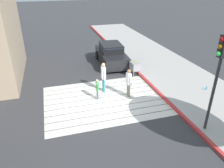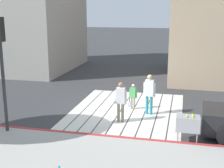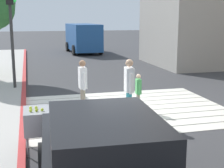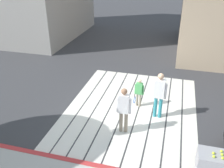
{
  "view_description": "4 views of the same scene",
  "coord_description": "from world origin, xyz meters",
  "px_view_note": "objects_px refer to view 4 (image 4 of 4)",
  "views": [
    {
      "loc": [
        2.5,
        10.01,
        6.07
      ],
      "look_at": [
        -0.39,
        0.27,
        1.06
      ],
      "focal_mm": 34.58,
      "sensor_mm": 36.0,
      "label": 1
    },
    {
      "loc": [
        -13.32,
        -2.41,
        4.55
      ],
      "look_at": [
        -0.28,
        0.63,
        1.28
      ],
      "focal_mm": 50.37,
      "sensor_mm": 36.0,
      "label": 2
    },
    {
      "loc": [
        -3.01,
        -9.71,
        2.95
      ],
      "look_at": [
        -0.35,
        0.6,
        0.74
      ],
      "focal_mm": 52.25,
      "sensor_mm": 36.0,
      "label": 3
    },
    {
      "loc": [
        -7.97,
        -1.37,
        5.27
      ],
      "look_at": [
        -0.06,
        0.77,
        1.03
      ],
      "focal_mm": 39.2,
      "sensor_mm": 36.0,
      "label": 4
    }
  ],
  "objects_px": {
    "tennis_ball_cart": "(213,162)",
    "pedestrian_adult_lead": "(159,93)",
    "pedestrian_adult_trailing": "(124,107)",
    "pedestrian_child_with_racket": "(139,91)"
  },
  "relations": [
    {
      "from": "pedestrian_adult_trailing",
      "to": "pedestrian_adult_lead",
      "type": "bearing_deg",
      "value": -41.01
    },
    {
      "from": "pedestrian_adult_trailing",
      "to": "pedestrian_child_with_racket",
      "type": "xyz_separation_m",
      "value": [
        1.73,
        -0.21,
        -0.3
      ]
    },
    {
      "from": "pedestrian_adult_lead",
      "to": "pedestrian_adult_trailing",
      "type": "relative_size",
      "value": 1.07
    },
    {
      "from": "tennis_ball_cart",
      "to": "pedestrian_adult_trailing",
      "type": "relative_size",
      "value": 0.61
    },
    {
      "from": "pedestrian_adult_lead",
      "to": "pedestrian_child_with_racket",
      "type": "relative_size",
      "value": 1.49
    },
    {
      "from": "tennis_ball_cart",
      "to": "pedestrian_child_with_racket",
      "type": "bearing_deg",
      "value": 37.24
    },
    {
      "from": "pedestrian_adult_lead",
      "to": "pedestrian_child_with_racket",
      "type": "distance_m",
      "value": 1.05
    },
    {
      "from": "tennis_ball_cart",
      "to": "pedestrian_adult_lead",
      "type": "bearing_deg",
      "value": 31.64
    },
    {
      "from": "tennis_ball_cart",
      "to": "pedestrian_adult_trailing",
      "type": "bearing_deg",
      "value": 60.99
    },
    {
      "from": "pedestrian_adult_lead",
      "to": "pedestrian_child_with_racket",
      "type": "xyz_separation_m",
      "value": [
        0.56,
        0.81,
        -0.37
      ]
    }
  ]
}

